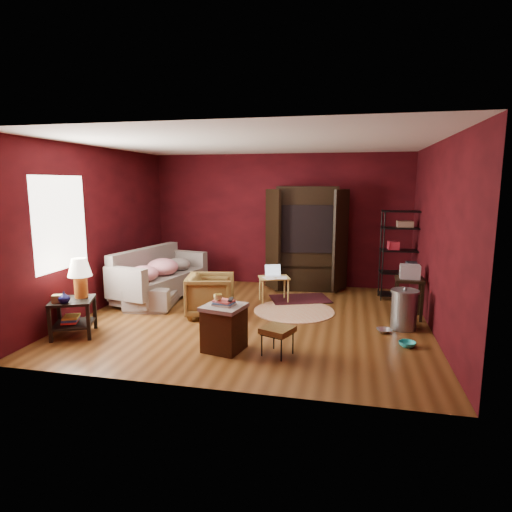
{
  "coord_description": "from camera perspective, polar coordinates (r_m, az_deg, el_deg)",
  "views": [
    {
      "loc": [
        1.49,
        -6.59,
        2.2
      ],
      "look_at": [
        0.0,
        0.2,
        1.0
      ],
      "focal_mm": 30.0,
      "sensor_mm": 36.0,
      "label": 1
    }
  ],
  "objects": [
    {
      "name": "rug_oriental",
      "position": [
        8.21,
        5.88,
        -5.69
      ],
      "size": [
        1.27,
        1.06,
        0.01
      ],
      "rotation": [
        0.0,
        0.0,
        0.36
      ],
      "color": "#47131A",
      "rests_on": "ground"
    },
    {
      "name": "vase",
      "position": [
        6.55,
        -24.22,
        -5.07
      ],
      "size": [
        0.17,
        0.17,
        0.16
      ],
      "primitive_type": "imported",
      "rotation": [
        0.0,
        0.0,
        0.04
      ],
      "color": "#0C0C3F",
      "rests_on": "side_table"
    },
    {
      "name": "sofa_cushions",
      "position": [
        8.34,
        -12.98,
        -2.71
      ],
      "size": [
        1.24,
        2.23,
        0.88
      ],
      "rotation": [
        0.0,
        0.0,
        -0.2
      ],
      "color": "slate",
      "rests_on": "sofa"
    },
    {
      "name": "tv_armoire",
      "position": [
        8.87,
        6.74,
        2.63
      ],
      "size": [
        1.67,
        0.99,
        2.12
      ],
      "rotation": [
        0.0,
        0.0,
        0.11
      ],
      "color": "black",
      "rests_on": "ground"
    },
    {
      "name": "hamper",
      "position": [
        5.73,
        -4.26,
        -9.39
      ],
      "size": [
        0.6,
        0.6,
        0.7
      ],
      "rotation": [
        0.0,
        0.0,
        -0.22
      ],
      "color": "#3A1F0D",
      "rests_on": "ground"
    },
    {
      "name": "rug_round",
      "position": [
        7.49,
        5.08,
        -7.29
      ],
      "size": [
        1.39,
        1.39,
        0.01
      ],
      "rotation": [
        0.0,
        0.0,
        0.0
      ],
      "color": "beige",
      "rests_on": "ground"
    },
    {
      "name": "sofa",
      "position": [
        8.34,
        -12.67,
        -2.95
      ],
      "size": [
        0.91,
        2.09,
        0.79
      ],
      "primitive_type": "imported",
      "rotation": [
        0.0,
        0.0,
        1.73
      ],
      "color": "slate",
      "rests_on": "ground"
    },
    {
      "name": "mug",
      "position": [
        5.59,
        -5.09,
        -5.39
      ],
      "size": [
        0.13,
        0.12,
        0.11
      ],
      "primitive_type": "imported",
      "rotation": [
        0.0,
        0.0,
        -0.3
      ],
      "color": "#D8CC6A",
      "rests_on": "hamper"
    },
    {
      "name": "trash_can",
      "position": [
        6.88,
        19.13,
        -6.73
      ],
      "size": [
        0.51,
        0.51,
        0.65
      ],
      "rotation": [
        0.0,
        0.0,
        -0.26
      ],
      "color": "gray",
      "rests_on": "ground"
    },
    {
      "name": "pet_bowl_turquoise",
      "position": [
        6.23,
        19.55,
        -10.36
      ],
      "size": [
        0.24,
        0.12,
        0.23
      ],
      "primitive_type": "imported",
      "rotation": [
        0.0,
        0.0,
        -0.24
      ],
      "color": "#25B1B1",
      "rests_on": "ground"
    },
    {
      "name": "small_stand",
      "position": [
        7.38,
        19.79,
        -2.83
      ],
      "size": [
        0.46,
        0.46,
        0.88
      ],
      "rotation": [
        0.0,
        0.0,
        -0.05
      ],
      "color": "black",
      "rests_on": "ground"
    },
    {
      "name": "room",
      "position": [
        6.8,
        -0.72,
        3.06
      ],
      "size": [
        5.54,
        5.04,
        2.84
      ],
      "color": "brown",
      "rests_on": "ground"
    },
    {
      "name": "side_table",
      "position": [
        6.73,
        -22.83,
        -4.12
      ],
      "size": [
        0.74,
        0.74,
        1.12
      ],
      "rotation": [
        0.0,
        0.0,
        0.41
      ],
      "color": "black",
      "rests_on": "ground"
    },
    {
      "name": "footstool",
      "position": [
        5.56,
        2.89,
        -9.95
      ],
      "size": [
        0.47,
        0.47,
        0.37
      ],
      "rotation": [
        0.0,
        0.0,
        -0.38
      ],
      "color": "black",
      "rests_on": "ground"
    },
    {
      "name": "armchair",
      "position": [
        7.16,
        -6.06,
        -4.96
      ],
      "size": [
        0.84,
        0.87,
        0.77
      ],
      "primitive_type": "imported",
      "rotation": [
        0.0,
        0.0,
        1.78
      ],
      "color": "black",
      "rests_on": "ground"
    },
    {
      "name": "pet_bowl_steel",
      "position": [
        6.68,
        16.75,
        -8.84
      ],
      "size": [
        0.23,
        0.1,
        0.22
      ],
      "primitive_type": "imported",
      "rotation": [
        0.0,
        0.0,
        0.22
      ],
      "color": "#B8BABF",
      "rests_on": "ground"
    },
    {
      "name": "wire_shelving",
      "position": [
        8.47,
        19.13,
        0.61
      ],
      "size": [
        0.85,
        0.43,
        1.69
      ],
      "rotation": [
        0.0,
        0.0,
        0.09
      ],
      "color": "black",
      "rests_on": "ground"
    },
    {
      "name": "laptop_desk",
      "position": [
        7.96,
        2.41,
        -3.15
      ],
      "size": [
        0.65,
        0.57,
        0.68
      ],
      "rotation": [
        0.0,
        0.0,
        0.37
      ],
      "color": "#D1B85F",
      "rests_on": "ground"
    }
  ]
}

